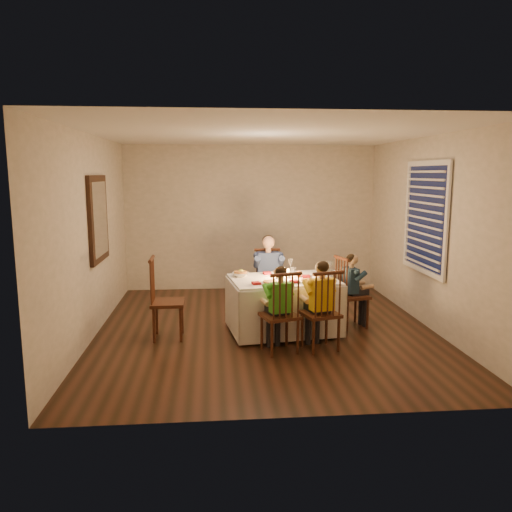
{
  "coord_description": "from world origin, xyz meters",
  "views": [
    {
      "loc": [
        -0.71,
        -6.5,
        2.1
      ],
      "look_at": [
        -0.12,
        0.15,
        0.99
      ],
      "focal_mm": 35.0,
      "sensor_mm": 36.0,
      "label": 1
    }
  ],
  "objects": [
    {
      "name": "setting_adult",
      "position": [
        0.22,
        0.21,
        0.74
      ],
      "size": [
        0.29,
        0.29,
        0.02
      ],
      "primitive_type": "cylinder",
      "rotation": [
        0.0,
        0.0,
        0.14
      ],
      "color": "white",
      "rests_on": "dining_table"
    },
    {
      "name": "window_blinds",
      "position": [
        2.21,
        0.1,
        1.5
      ],
      "size": [
        0.07,
        1.34,
        1.54
      ],
      "color": "#0C1333",
      "rests_on": "wall_right"
    },
    {
      "name": "child_teal",
      "position": [
        1.2,
        0.02,
        0.0
      ],
      "size": [
        0.37,
        0.39,
        1.02
      ],
      "primitive_type": null,
      "rotation": [
        0.0,
        0.0,
        1.81
      ],
      "color": "#1C3246",
      "rests_on": "ground"
    },
    {
      "name": "setting_yellow",
      "position": [
        0.51,
        -0.35,
        0.74
      ],
      "size": [
        0.29,
        0.29,
        0.02
      ],
      "primitive_type": "cylinder",
      "rotation": [
        0.0,
        0.0,
        0.14
      ],
      "color": "white",
      "rests_on": "dining_table"
    },
    {
      "name": "wall_mirror",
      "position": [
        -2.22,
        0.3,
        1.5
      ],
      "size": [
        0.06,
        0.95,
        1.15
      ],
      "color": "black",
      "rests_on": "wall_left"
    },
    {
      "name": "ceiling",
      "position": [
        0.0,
        0.0,
        2.6
      ],
      "size": [
        5.0,
        5.0,
        0.0
      ],
      "primitive_type": "plane",
      "color": "white",
      "rests_on": "wall_back"
    },
    {
      "name": "chair_near_right",
      "position": [
        0.57,
        -0.83,
        0.0
      ],
      "size": [
        0.49,
        0.48,
        0.99
      ],
      "primitive_type": null,
      "rotation": [
        0.0,
        0.0,
        3.4
      ],
      "color": "#3A1B0F",
      "rests_on": "ground"
    },
    {
      "name": "candle_left",
      "position": [
        0.15,
        -0.12,
        0.78
      ],
      "size": [
        0.06,
        0.06,
        0.1
      ],
      "primitive_type": "cylinder",
      "color": "white",
      "rests_on": "dining_table"
    },
    {
      "name": "chair_near_left",
      "position": [
        0.08,
        -0.87,
        0.0
      ],
      "size": [
        0.5,
        0.49,
        0.99
      ],
      "primitive_type": null,
      "rotation": [
        0.0,
        0.0,
        3.43
      ],
      "color": "#3A1B0F",
      "rests_on": "ground"
    },
    {
      "name": "ground",
      "position": [
        0.0,
        0.0,
        0.0
      ],
      "size": [
        5.0,
        5.0,
        0.0
      ],
      "primitive_type": "plane",
      "color": "black",
      "rests_on": "ground"
    },
    {
      "name": "chair_adult",
      "position": [
        0.11,
        0.67,
        0.0
      ],
      "size": [
        0.41,
        0.39,
        0.99
      ],
      "primitive_type": null,
      "rotation": [
        0.0,
        0.0,
        0.0
      ],
      "color": "#3A1B0F",
      "rests_on": "ground"
    },
    {
      "name": "candle_right",
      "position": [
        0.29,
        -0.11,
        0.78
      ],
      "size": [
        0.06,
        0.06,
        0.1
      ],
      "primitive_type": "cylinder",
      "color": "white",
      "rests_on": "dining_table"
    },
    {
      "name": "adult",
      "position": [
        0.11,
        0.67,
        0.0
      ],
      "size": [
        0.43,
        0.4,
        1.2
      ],
      "primitive_type": null,
      "rotation": [
        0.0,
        0.0,
        0.0
      ],
      "color": "navy",
      "rests_on": "ground"
    },
    {
      "name": "chair_extra",
      "position": [
        -1.28,
        -0.25,
        0.0
      ],
      "size": [
        0.42,
        0.44,
        1.06
      ],
      "primitive_type": null,
      "rotation": [
        0.0,
        0.0,
        1.58
      ],
      "color": "#3A1B0F",
      "rests_on": "ground"
    },
    {
      "name": "squash",
      "position": [
        -0.32,
        0.1,
        0.77
      ],
      "size": [
        0.09,
        0.09,
        0.09
      ],
      "primitive_type": "sphere",
      "color": "#F6FC42",
      "rests_on": "dining_table"
    },
    {
      "name": "setting_green",
      "position": [
        0.01,
        -0.41,
        0.74
      ],
      "size": [
        0.29,
        0.29,
        0.02
      ],
      "primitive_type": "cylinder",
      "rotation": [
        0.0,
        0.0,
        0.14
      ],
      "color": "white",
      "rests_on": "dining_table"
    },
    {
      "name": "child_yellow",
      "position": [
        0.57,
        -0.83,
        0.0
      ],
      "size": [
        0.44,
        0.41,
        1.09
      ],
      "primitive_type": null,
      "rotation": [
        0.0,
        0.0,
        3.4
      ],
      "color": "yellow",
      "rests_on": "ground"
    },
    {
      "name": "serving_bowl",
      "position": [
        -0.33,
        0.07,
        0.75
      ],
      "size": [
        0.25,
        0.25,
        0.06
      ],
      "primitive_type": "imported",
      "rotation": [
        0.0,
        0.0,
        -0.15
      ],
      "color": "white",
      "rests_on": "dining_table"
    },
    {
      "name": "dining_table",
      "position": [
        0.22,
        -0.11,
        0.52
      ],
      "size": [
        1.52,
        1.19,
        0.7
      ],
      "rotation": [
        0.0,
        0.0,
        0.14
      ],
      "color": "silver",
      "rests_on": "ground"
    },
    {
      "name": "chair_end",
      "position": [
        1.2,
        0.02,
        0.0
      ],
      "size": [
        0.47,
        0.49,
        0.99
      ],
      "primitive_type": null,
      "rotation": [
        0.0,
        0.0,
        1.81
      ],
      "color": "#3A1B0F",
      "rests_on": "ground"
    },
    {
      "name": "child_green",
      "position": [
        0.08,
        -0.87,
        0.0
      ],
      "size": [
        0.41,
        0.39,
        1.04
      ],
      "primitive_type": null,
      "rotation": [
        0.0,
        0.0,
        3.43
      ],
      "color": "green",
      "rests_on": "ground"
    },
    {
      "name": "wall_right",
      "position": [
        2.25,
        0.0,
        1.3
      ],
      "size": [
        0.02,
        5.0,
        2.6
      ],
      "primitive_type": "cube",
      "color": "beige",
      "rests_on": "ground"
    },
    {
      "name": "setting_teal",
      "position": [
        0.72,
        -0.04,
        0.74
      ],
      "size": [
        0.29,
        0.29,
        0.02
      ],
      "primitive_type": "cylinder",
      "rotation": [
        0.0,
        0.0,
        0.14
      ],
      "color": "white",
      "rests_on": "dining_table"
    },
    {
      "name": "wall_back",
      "position": [
        0.0,
        2.5,
        1.3
      ],
      "size": [
        4.5,
        0.02,
        2.6
      ],
      "primitive_type": "cube",
      "color": "beige",
      "rests_on": "ground"
    },
    {
      "name": "wall_left",
      "position": [
        -2.25,
        0.0,
        1.3
      ],
      "size": [
        0.02,
        5.0,
        2.6
      ],
      "primitive_type": "cube",
      "color": "beige",
      "rests_on": "ground"
    },
    {
      "name": "orange_fruit",
      "position": [
        0.44,
        -0.04,
        0.77
      ],
      "size": [
        0.08,
        0.08,
        0.08
      ],
      "primitive_type": "sphere",
      "color": "#DA5F12",
      "rests_on": "dining_table"
    }
  ]
}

